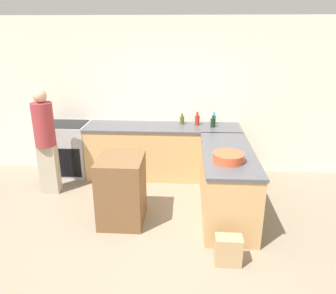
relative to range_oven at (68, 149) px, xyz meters
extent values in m
plane|color=gray|center=(1.70, -2.06, -0.47)|extent=(14.00, 14.00, 0.00)
cube|color=silver|center=(1.70, 0.34, 0.88)|extent=(8.00, 0.06, 2.70)
cube|color=tan|center=(1.70, -0.02, -0.02)|extent=(2.61, 0.65, 0.88)
cube|color=#4C4C51|center=(1.70, -0.02, 0.44)|extent=(2.64, 0.68, 0.04)
cube|color=tan|center=(2.68, -1.21, -0.02)|extent=(0.66, 1.73, 0.88)
cube|color=#4C4C51|center=(2.68, -1.21, 0.44)|extent=(0.69, 1.76, 0.04)
cube|color=#ADADB2|center=(0.00, 0.00, 0.00)|extent=(0.74, 0.61, 0.92)
cube|color=black|center=(0.00, -0.31, -0.14)|extent=(0.63, 0.01, 0.52)
cube|color=black|center=(0.00, 0.00, 0.46)|extent=(0.68, 0.56, 0.01)
cube|color=brown|center=(1.26, -1.51, -0.01)|extent=(0.58, 0.65, 0.91)
cylinder|color=#DB512D|center=(2.63, -1.57, 0.51)|extent=(0.39, 0.39, 0.11)
cylinder|color=black|center=(2.55, -0.02, 0.53)|extent=(0.08, 0.08, 0.14)
cylinder|color=black|center=(2.55, -0.02, 0.63)|extent=(0.04, 0.04, 0.06)
cylinder|color=red|center=(2.28, 0.10, 0.54)|extent=(0.08, 0.08, 0.16)
cylinder|color=red|center=(2.28, 0.10, 0.65)|extent=(0.04, 0.04, 0.06)
cylinder|color=#338CBF|center=(2.58, 0.17, 0.53)|extent=(0.06, 0.06, 0.15)
cylinder|color=#338CBF|center=(2.58, 0.17, 0.64)|extent=(0.03, 0.03, 0.06)
cylinder|color=#475B1E|center=(2.02, 0.14, 0.52)|extent=(0.07, 0.07, 0.13)
cylinder|color=#475B1E|center=(2.02, 0.14, 0.62)|extent=(0.03, 0.03, 0.05)
cube|color=#ADA38E|center=(-0.05, -0.74, -0.07)|extent=(0.28, 0.17, 0.80)
cylinder|color=#993338|center=(-0.05, -0.74, 0.66)|extent=(0.31, 0.31, 0.66)
sphere|color=tan|center=(-0.05, -0.74, 1.09)|extent=(0.20, 0.20, 0.20)
cube|color=tan|center=(2.59, -2.32, -0.30)|extent=(0.29, 0.18, 0.34)
camera|label=1|loc=(2.11, -5.37, 1.98)|focal=35.00mm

